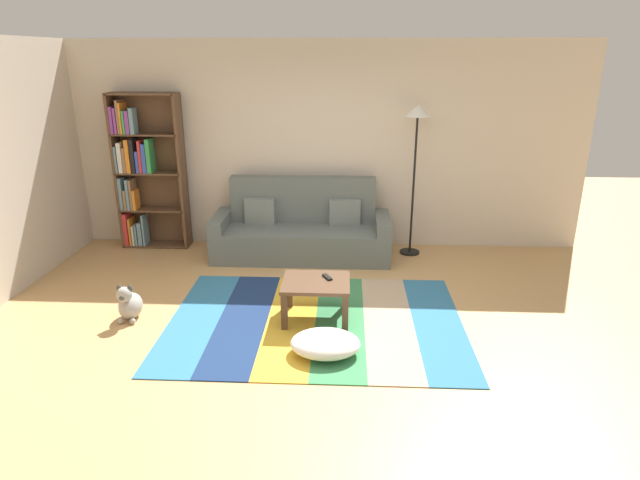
# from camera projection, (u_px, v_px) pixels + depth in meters

# --- Properties ---
(ground_plane) EXTENTS (14.00, 14.00, 0.00)m
(ground_plane) POSITION_uv_depth(u_px,v_px,m) (317.00, 331.00, 5.09)
(ground_plane) COLOR tan
(back_wall) EXTENTS (6.80, 0.10, 2.70)m
(back_wall) POSITION_uv_depth(u_px,v_px,m) (327.00, 146.00, 7.05)
(back_wall) COLOR beige
(back_wall) RESTS_ON ground_plane
(rug) EXTENTS (2.89, 2.13, 0.01)m
(rug) POSITION_uv_depth(u_px,v_px,m) (316.00, 321.00, 5.26)
(rug) COLOR teal
(rug) RESTS_ON ground_plane
(couch) EXTENTS (2.26, 0.80, 1.00)m
(couch) POSITION_uv_depth(u_px,v_px,m) (302.00, 231.00, 6.90)
(couch) COLOR #59605B
(couch) RESTS_ON ground_plane
(bookshelf) EXTENTS (0.90, 0.28, 2.05)m
(bookshelf) POSITION_uv_depth(u_px,v_px,m) (142.00, 172.00, 7.04)
(bookshelf) COLOR brown
(bookshelf) RESTS_ON ground_plane
(coffee_table) EXTENTS (0.66, 0.56, 0.40)m
(coffee_table) POSITION_uv_depth(u_px,v_px,m) (316.00, 288.00, 5.22)
(coffee_table) COLOR #513826
(coffee_table) RESTS_ON rug
(pouf) EXTENTS (0.62, 0.48, 0.19)m
(pouf) POSITION_uv_depth(u_px,v_px,m) (325.00, 344.00, 4.66)
(pouf) COLOR white
(pouf) RESTS_ON rug
(dog) EXTENTS (0.22, 0.35, 0.40)m
(dog) POSITION_uv_depth(u_px,v_px,m) (129.00, 304.00, 5.27)
(dog) COLOR #9E998E
(dog) RESTS_ON ground_plane
(standing_lamp) EXTENTS (0.32, 0.32, 1.93)m
(standing_lamp) POSITION_uv_depth(u_px,v_px,m) (417.00, 131.00, 6.55)
(standing_lamp) COLOR black
(standing_lamp) RESTS_ON ground_plane
(tv_remote) EXTENTS (0.11, 0.15, 0.02)m
(tv_remote) POSITION_uv_depth(u_px,v_px,m) (327.00, 277.00, 5.26)
(tv_remote) COLOR black
(tv_remote) RESTS_ON coffee_table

